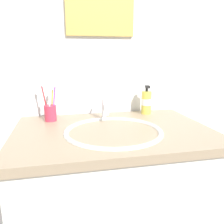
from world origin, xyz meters
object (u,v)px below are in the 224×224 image
at_px(soap_dispenser, 146,102).
at_px(toothbrush_purple, 54,99).
at_px(faucet, 105,108).
at_px(toothbrush_yellow, 52,100).
at_px(toothbrush_white, 49,103).
at_px(toothbrush_red, 44,99).
at_px(toothbrush_cup, 50,113).

bearing_deg(soap_dispenser, toothbrush_purple, -174.11).
xyz_separation_m(faucet, toothbrush_yellow, (-0.29, 0.07, 0.04)).
height_order(toothbrush_white, toothbrush_red, toothbrush_red).
distance_m(toothbrush_cup, toothbrush_purple, 0.08).
height_order(toothbrush_cup, toothbrush_purple, toothbrush_purple).
distance_m(toothbrush_yellow, toothbrush_red, 0.04).
distance_m(toothbrush_cup, toothbrush_red, 0.09).
height_order(faucet, toothbrush_white, toothbrush_white).
relative_size(toothbrush_cup, toothbrush_red, 0.42).
distance_m(toothbrush_purple, soap_dispenser, 0.56).
xyz_separation_m(toothbrush_white, toothbrush_purple, (0.03, 0.01, 0.02)).
bearing_deg(toothbrush_yellow, toothbrush_white, -102.96).
height_order(faucet, toothbrush_yellow, toothbrush_yellow).
xyz_separation_m(faucet, toothbrush_purple, (-0.27, 0.03, 0.06)).
relative_size(toothbrush_white, toothbrush_red, 0.85).
bearing_deg(toothbrush_white, toothbrush_red, 118.77).
bearing_deg(toothbrush_purple, toothbrush_yellow, 106.00).
bearing_deg(toothbrush_purple, toothbrush_red, 146.75).
relative_size(toothbrush_cup, toothbrush_purple, 0.41).
distance_m(toothbrush_white, toothbrush_purple, 0.03).
height_order(toothbrush_cup, toothbrush_white, toothbrush_white).
xyz_separation_m(toothbrush_yellow, soap_dispenser, (0.57, 0.01, -0.04)).
bearing_deg(toothbrush_white, toothbrush_purple, 29.08).
bearing_deg(faucet, toothbrush_cup, 172.49).
bearing_deg(toothbrush_white, soap_dispenser, 7.03).
bearing_deg(toothbrush_cup, toothbrush_purple, -29.00).
distance_m(faucet, soap_dispenser, 0.29).
height_order(toothbrush_yellow, soap_dispenser, toothbrush_yellow).
bearing_deg(toothbrush_cup, toothbrush_red, 143.25).
xyz_separation_m(toothbrush_white, toothbrush_yellow, (0.01, 0.06, 0.00)).
xyz_separation_m(faucet, soap_dispenser, (0.28, 0.08, 0.01)).
relative_size(faucet, toothbrush_purple, 0.70).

